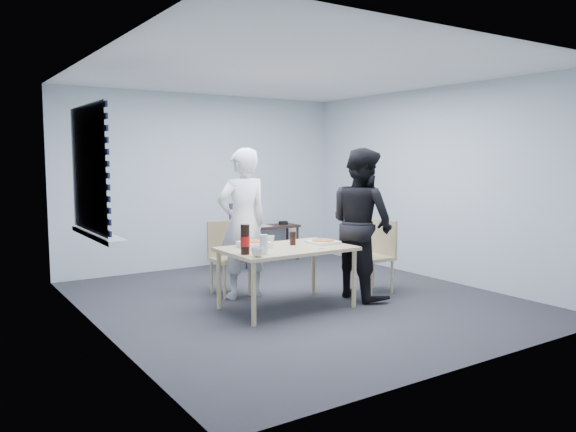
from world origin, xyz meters
TOP-DOWN VIEW (x-y plane):
  - room at (-2.20, 0.40)m, footprint 5.00×5.00m
  - dining_table at (-0.30, -0.24)m, footprint 1.40×0.89m
  - chair_far at (-0.54, 0.73)m, footprint 0.42×0.42m
  - chair_right at (1.06, -0.21)m, footprint 0.42×0.42m
  - person_white at (-0.47, 0.46)m, footprint 0.65×0.42m
  - person_black at (0.70, -0.31)m, footprint 0.47×0.86m
  - side_table at (1.07, 2.28)m, footprint 0.86×0.38m
  - stool at (0.22, 1.75)m, footprint 0.40×0.40m
  - backpack at (0.22, 1.74)m, footprint 0.32×0.24m
  - pizza_box_a at (-0.61, -0.07)m, footprint 0.30×0.30m
  - pizza_box_b at (0.18, -0.25)m, footprint 0.30×0.30m
  - mug_a at (-0.87, -0.59)m, footprint 0.17×0.17m
  - mug_b at (-0.33, 0.06)m, footprint 0.10×0.10m
  - cola_glass at (-0.16, -0.14)m, footprint 0.09×0.09m
  - soda_bottle at (-0.91, -0.39)m, footprint 0.10×0.10m
  - plastic_cups at (-0.74, -0.48)m, footprint 0.09×0.09m
  - rubber_band at (-0.05, -0.53)m, footprint 0.06×0.06m
  - papers at (0.92, 2.31)m, footprint 0.26×0.32m
  - black_box at (1.29, 2.29)m, footprint 0.15×0.13m

SIDE VIEW (x-z plane):
  - stool at x=0.22m, z-range 0.17..0.72m
  - side_table at x=1.07m, z-range 0.21..0.78m
  - chair_far at x=-0.54m, z-range 0.07..0.96m
  - chair_right at x=1.06m, z-range 0.07..0.96m
  - papers at x=0.92m, z-range 0.57..0.58m
  - black_box at x=1.29m, z-range 0.57..0.63m
  - dining_table at x=-0.30m, z-range 0.28..0.96m
  - rubber_band at x=-0.05m, z-range 0.68..0.68m
  - pizza_box_b at x=0.18m, z-range 0.68..0.72m
  - pizza_box_a at x=-0.61m, z-range 0.68..0.75m
  - mug_b at x=-0.33m, z-range 0.68..0.77m
  - mug_a at x=-0.87m, z-range 0.68..0.78m
  - cola_glass at x=-0.16m, z-range 0.68..0.83m
  - backpack at x=0.22m, z-range 0.55..1.00m
  - plastic_cups at x=-0.74m, z-range 0.68..0.88m
  - soda_bottle at x=-0.91m, z-range 0.68..0.98m
  - person_white at x=-0.47m, z-range 0.00..1.77m
  - person_black at x=0.70m, z-range 0.00..1.77m
  - room at x=-2.20m, z-range -1.06..3.94m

